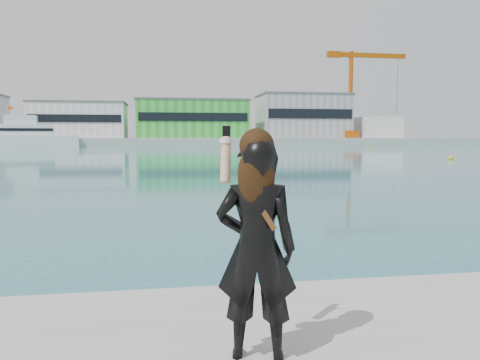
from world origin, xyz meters
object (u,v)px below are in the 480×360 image
(dock_crane, at_px, (355,91))
(buoy_extra, at_px, (451,159))
(motor_yacht, at_px, (30,135))
(woman, at_px, (256,242))
(buoy_near, at_px, (371,150))

(dock_crane, xyz_separation_m, buoy_extra, (-23.68, -81.29, -15.07))
(dock_crane, distance_m, motor_yacht, 85.17)
(motor_yacht, distance_m, woman, 115.03)
(buoy_extra, bearing_deg, dock_crane, 73.76)
(buoy_near, bearing_deg, dock_crane, 70.62)
(buoy_near, height_order, buoy_extra, same)
(dock_crane, relative_size, motor_yacht, 1.15)
(motor_yacht, height_order, woman, motor_yacht)
(buoy_near, relative_size, buoy_extra, 1.00)
(dock_crane, relative_size, buoy_near, 48.00)
(dock_crane, relative_size, woman, 14.74)
(dock_crane, xyz_separation_m, buoy_near, (-16.15, -45.92, -15.07))
(buoy_extra, relative_size, woman, 0.31)
(dock_crane, height_order, woman, dock_crane)
(buoy_extra, distance_m, woman, 50.48)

